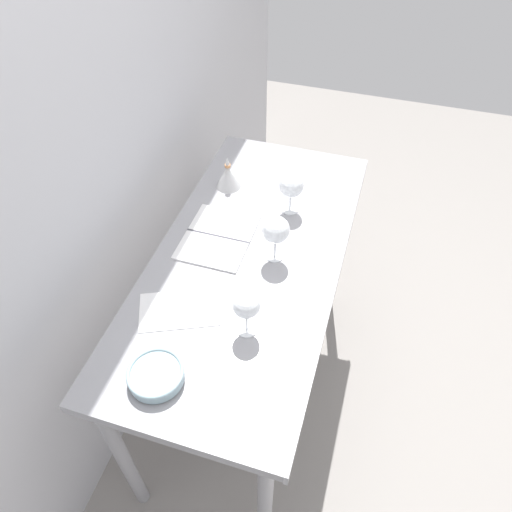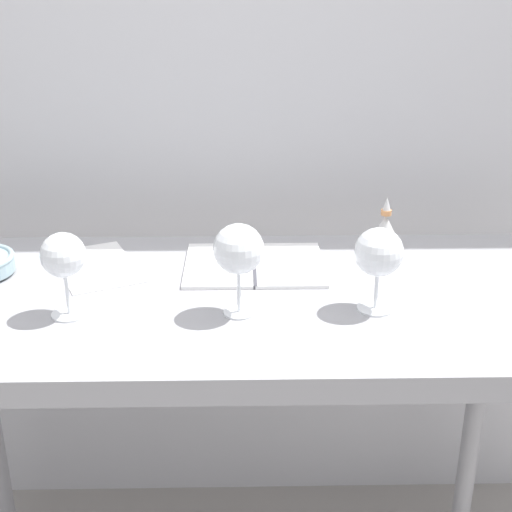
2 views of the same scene
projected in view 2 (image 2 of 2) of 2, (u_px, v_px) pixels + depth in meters
The scene contains 8 objects.
back_wall at pixel (230, 60), 1.75m from camera, with size 3.80×0.04×2.60m, color silver.
steel_counter at pixel (231, 339), 1.48m from camera, with size 1.40×0.65×0.90m.
wine_glass_near_center at pixel (239, 251), 1.31m from camera, with size 0.10×0.10×0.18m.
wine_glass_near_right at pixel (379, 254), 1.33m from camera, with size 0.09×0.09×0.17m.
wine_glass_near_left at pixel (63, 258), 1.31m from camera, with size 0.08×0.08×0.17m.
open_notebook at pixel (254, 265), 1.57m from camera, with size 0.31×0.24×0.01m.
tasting_sheet_upper at pixel (97, 266), 1.56m from camera, with size 0.16×0.26×0.00m, color white.
decanter_funnel at pixel (385, 235), 1.61m from camera, with size 0.10×0.10×0.14m.
Camera 2 is at (0.03, -1.31, 1.52)m, focal length 49.79 mm.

